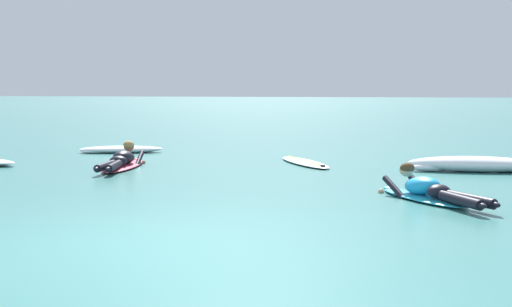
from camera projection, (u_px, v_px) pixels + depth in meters
The scene contains 6 objects.
ground_plane at pixel (260, 152), 17.74m from camera, with size 120.00×120.00×0.00m, color #387A75.
surfer_near at pixel (429, 191), 10.51m from camera, with size 1.58×2.32×0.54m.
surfer_far at pixel (122, 161), 14.45m from camera, with size 0.68×2.69×0.53m.
drifting_surfboard at pixel (305, 162), 15.18m from camera, with size 1.45×2.28×0.16m.
whitewater_mid_left at pixel (121, 150), 17.55m from camera, with size 2.04×1.02×0.17m.
whitewater_back at pixel (474, 164), 13.89m from camera, with size 2.45×0.68×0.29m.
Camera 1 is at (2.30, -7.51, 1.70)m, focal length 52.15 mm.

